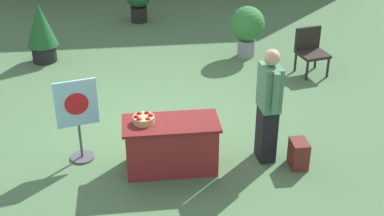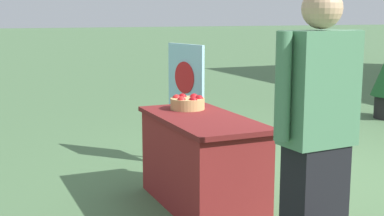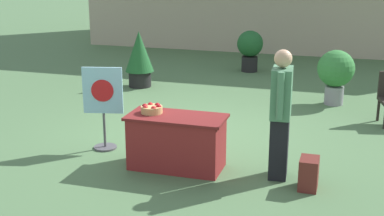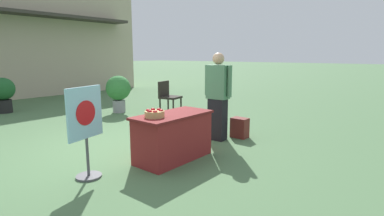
% 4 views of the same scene
% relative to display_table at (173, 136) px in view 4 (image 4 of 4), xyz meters
% --- Properties ---
extents(ground_plane, '(120.00, 120.00, 0.00)m').
position_rel_display_table_xyz_m(ground_plane, '(-0.22, 1.35, -0.39)').
color(ground_plane, '#4C7047').
extents(display_table, '(1.38, 0.66, 0.78)m').
position_rel_display_table_xyz_m(display_table, '(0.00, 0.00, 0.00)').
color(display_table, maroon).
rests_on(display_table, ground_plane).
extents(apple_basket, '(0.31, 0.31, 0.13)m').
position_rel_display_table_xyz_m(apple_basket, '(-0.38, 0.03, 0.44)').
color(apple_basket, tan).
rests_on(apple_basket, display_table).
extents(person_visitor, '(0.29, 0.61, 1.77)m').
position_rel_display_table_xyz_m(person_visitor, '(1.43, 0.10, 0.52)').
color(person_visitor, black).
rests_on(person_visitor, ground_plane).
extents(backpack, '(0.24, 0.34, 0.42)m').
position_rel_display_table_xyz_m(backpack, '(1.87, -0.17, -0.18)').
color(backpack, maroon).
rests_on(backpack, ground_plane).
extents(poster_board, '(0.61, 0.36, 1.30)m').
position_rel_display_table_xyz_m(poster_board, '(-1.33, 0.41, 0.33)').
color(poster_board, '#4C4C51').
rests_on(poster_board, ground_plane).
extents(patio_chair, '(0.65, 0.65, 0.92)m').
position_rel_display_table_xyz_m(patio_chair, '(3.07, 3.09, 0.12)').
color(patio_chair, '#28231E').
rests_on(patio_chair, ground_plane).
extents(potted_plant_far_right, '(0.67, 0.67, 1.06)m').
position_rel_display_table_xyz_m(potted_plant_far_right, '(-0.26, 6.68, 0.24)').
color(potted_plant_far_right, black).
rests_on(potted_plant_far_right, ground_plane).
extents(potted_plant_near_left, '(0.74, 0.74, 1.11)m').
position_rel_display_table_xyz_m(potted_plant_near_left, '(1.99, 4.10, 0.29)').
color(potted_plant_near_left, gray).
rests_on(potted_plant_near_left, ground_plane).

